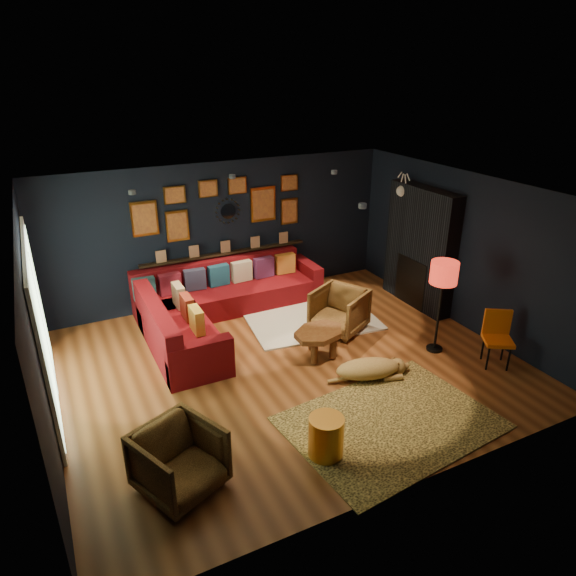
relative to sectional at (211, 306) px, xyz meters
name	(u,v)px	position (x,y,z in m)	size (l,w,h in m)	color
floor	(290,364)	(0.61, -1.81, -0.32)	(6.50, 6.50, 0.00)	brown
room_walls	(290,266)	(0.61, -1.81, 1.27)	(6.50, 6.50, 6.50)	black
sectional	(211,306)	(0.00, 0.00, 0.00)	(3.41, 2.69, 0.86)	maroon
ledge	(226,253)	(0.61, 0.87, 0.60)	(3.20, 0.12, 0.04)	black
gallery_wall	(222,206)	(0.60, 0.91, 1.48)	(3.15, 0.04, 1.02)	gold
sunburst_mirror	(228,211)	(0.71, 0.91, 1.38)	(0.47, 0.16, 0.47)	silver
fireplace	(419,252)	(3.71, -0.91, 0.70)	(0.31, 1.60, 2.20)	black
deer_head	(409,190)	(3.75, -0.41, 1.73)	(0.50, 0.28, 0.45)	white
sliding_door	(41,328)	(-2.60, -1.21, 0.78)	(0.06, 2.80, 2.20)	white
ceiling_spots	(265,185)	(0.61, -1.01, 2.24)	(3.30, 2.50, 0.06)	black
shag_rug	(311,319)	(1.61, -0.65, -0.31)	(2.21, 1.60, 0.03)	silver
leopard_rug	(391,422)	(1.14, -3.61, -0.32)	(2.56, 1.83, 0.01)	#D4B057
coffee_table	(319,336)	(1.11, -1.82, 0.05)	(1.00, 0.85, 0.43)	brown
pouf	(180,328)	(-0.65, -0.31, -0.12)	(0.52, 0.52, 0.34)	maroon
armchair_left	(179,458)	(-1.52, -3.50, 0.08)	(0.79, 0.74, 0.81)	#A86E31
armchair_right	(339,309)	(1.84, -1.21, 0.08)	(0.79, 0.74, 0.81)	#A86E31
gold_stool	(326,437)	(0.11, -3.74, -0.07)	(0.41, 0.41, 0.51)	gold
orange_chair	(497,334)	(3.40, -3.13, 0.17)	(0.55, 0.55, 0.84)	black
floor_lamp	(444,277)	(2.87, -2.44, 0.92)	(0.41, 0.41, 1.49)	black
dog	(368,365)	(1.45, -2.65, -0.11)	(1.27, 0.63, 0.40)	tan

